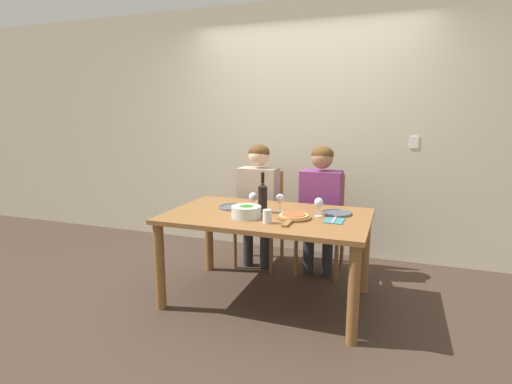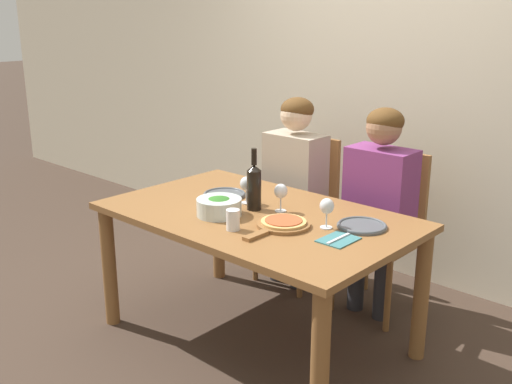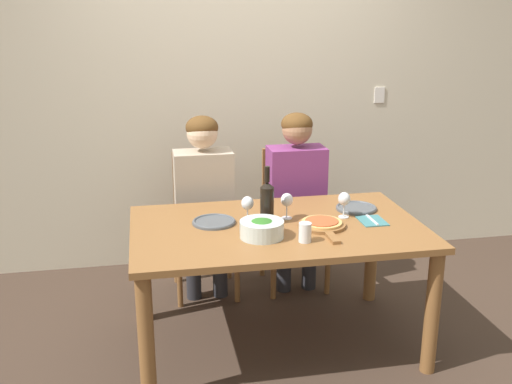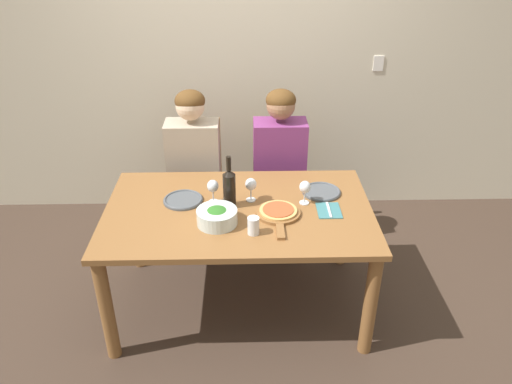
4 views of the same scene
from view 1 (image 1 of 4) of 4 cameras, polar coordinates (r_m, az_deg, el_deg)
ground_plane at (r=3.46m, az=1.56°, el=-15.06°), size 40.00×40.00×0.00m
back_wall at (r=4.42m, az=7.20°, el=8.69°), size 10.00×0.06×2.70m
dining_table at (r=3.23m, az=1.62°, el=-4.95°), size 1.61×0.98×0.74m
chair_left at (r=4.12m, az=0.82°, el=-3.16°), size 0.42×0.42×0.95m
chair_right at (r=3.97m, az=9.41°, el=-3.86°), size 0.42×0.42×0.95m
person_woman at (r=3.97m, az=0.29°, el=-0.27°), size 0.47×0.51×1.23m
person_man at (r=3.81m, az=9.21°, el=-0.89°), size 0.47×0.51×1.23m
wine_bottle at (r=3.23m, az=0.96°, el=-0.71°), size 0.08×0.08×0.33m
broccoli_bowl at (r=3.09m, az=-1.39°, el=-2.81°), size 0.23×0.23×0.10m
dinner_plate_left at (r=3.41m, az=-3.29°, el=-2.14°), size 0.24×0.24×0.02m
dinner_plate_right at (r=3.26m, az=11.45°, el=-2.96°), size 0.24×0.24×0.02m
pizza_on_board at (r=3.07m, az=5.37°, el=-3.54°), size 0.26×0.40×0.04m
wine_glass_left at (r=3.31m, az=-0.43°, el=-0.85°), size 0.07×0.07×0.15m
wine_glass_right at (r=3.14m, az=8.95°, el=-1.63°), size 0.07×0.07×0.15m
wine_glass_centre at (r=3.26m, az=3.48°, el=-1.07°), size 0.07×0.07×0.15m
water_tumbler at (r=2.93m, az=1.60°, el=-3.51°), size 0.07×0.07×0.10m
fork_on_napkin at (r=3.05m, az=11.10°, el=-4.03°), size 0.14×0.18×0.01m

